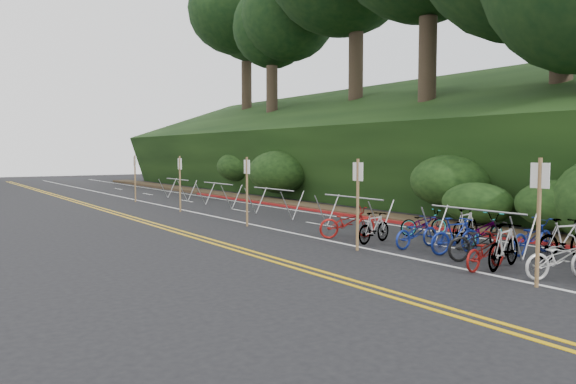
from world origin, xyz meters
TOP-DOWN VIEW (x-y plane):
  - ground at (0.00, 0.00)m, footprint 120.00×120.00m
  - road_markings at (0.63, 10.10)m, footprint 7.47×80.00m
  - red_curb at (5.70, 12.00)m, footprint 0.25×28.00m
  - embankment at (12.96, 19.04)m, footprint 14.30×48.14m
  - tree_cluster at (9.76, 22.04)m, footprint 32.67×54.23m
  - bike_racks_rest at (3.00, 13.00)m, footprint 1.14×23.00m
  - signpost_near at (0.80, -0.15)m, footprint 0.08×0.40m
  - signposts_rest at (0.60, 14.00)m, footprint 0.08×18.40m
  - bike_front at (1.37, 1.48)m, footprint 0.74×1.64m
  - bike_valet at (2.95, 1.48)m, footprint 3.45×11.74m

SIDE VIEW (x-z plane):
  - ground at x=0.00m, z-range 0.00..0.00m
  - road_markings at x=0.63m, z-range 0.00..0.01m
  - red_curb at x=5.70m, z-range 0.00..0.10m
  - bike_front at x=1.37m, z-range 0.00..0.83m
  - bike_valet at x=2.95m, z-range -0.06..1.03m
  - bike_racks_rest at x=3.00m, z-range 0.27..1.44m
  - signposts_rest at x=0.60m, z-range 0.18..2.68m
  - signpost_near at x=0.80m, z-range 0.18..2.75m
  - embankment at x=12.96m, z-range -1.99..7.12m
  - tree_cluster at x=9.76m, z-range 2.32..21.11m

